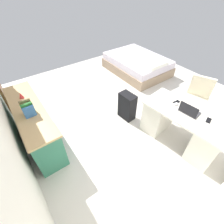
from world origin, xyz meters
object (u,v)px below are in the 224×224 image
at_px(laptop, 189,111).
at_px(computer_mouse, 176,104).
at_px(desk, 181,127).
at_px(office_chair, 195,102).
at_px(cell_phone_by_mouse, 176,102).
at_px(figurine_small, 21,95).
at_px(bed, 137,64).
at_px(cell_phone_near_laptop, 209,120).
at_px(suitcase_black, 127,106).
at_px(credenza, 35,124).

bearing_deg(laptop, computer_mouse, -2.69).
xyz_separation_m(desk, office_chair, (0.26, -0.81, 0.04)).
relative_size(cell_phone_by_mouse, figurine_small, 1.24).
xyz_separation_m(office_chair, bed, (2.27, -0.45, -0.18)).
relative_size(bed, figurine_small, 17.29).
bearing_deg(bed, cell_phone_near_laptop, 158.14).
relative_size(computer_mouse, cell_phone_by_mouse, 0.74).
height_order(office_chair, suitcase_black, office_chair).
distance_m(office_chair, computer_mouse, 0.86).
height_order(credenza, cell_phone_near_laptop, credenza).
bearing_deg(bed, desk, 153.58).
height_order(desk, computer_mouse, computer_mouse).
bearing_deg(cell_phone_near_laptop, laptop, 2.97).
xyz_separation_m(bed, laptop, (-2.55, 1.25, 0.54)).
relative_size(bed, suitcase_black, 3.09).
height_order(suitcase_black, cell_phone_near_laptop, cell_phone_near_laptop).
height_order(cell_phone_by_mouse, figurine_small, figurine_small).
bearing_deg(office_chair, computer_mouse, 91.29).
bearing_deg(bed, cell_phone_by_mouse, 152.43).
height_order(desk, figurine_small, figurine_small).
bearing_deg(desk, office_chair, -71.96).
bearing_deg(suitcase_black, cell_phone_by_mouse, -154.96).
height_order(computer_mouse, figurine_small, figurine_small).
xyz_separation_m(office_chair, computer_mouse, (-0.02, 0.79, 0.33)).
height_order(credenza, computer_mouse, credenza).
bearing_deg(credenza, laptop, -127.36).
distance_m(bed, computer_mouse, 2.65).
bearing_deg(desk, cell_phone_by_mouse, -16.53).
xyz_separation_m(laptop, computer_mouse, (0.26, -0.01, -0.03)).
distance_m(bed, figurine_small, 3.50).
bearing_deg(credenza, computer_mouse, -122.53).
bearing_deg(computer_mouse, bed, -34.76).
distance_m(desk, office_chair, 0.85).
xyz_separation_m(desk, credenza, (1.63, 2.14, 0.01)).
bearing_deg(credenza, bed, -75.05).
relative_size(office_chair, bed, 0.49).
xyz_separation_m(bed, figurine_small, (-0.55, 3.41, 0.59)).
bearing_deg(laptop, desk, 26.12).
relative_size(laptop, computer_mouse, 3.32).
bearing_deg(figurine_small, cell_phone_by_mouse, -127.31).
bearing_deg(computer_mouse, cell_phone_near_laptop, -176.65).
bearing_deg(desk, figurine_small, 47.24).
bearing_deg(office_chair, laptop, 109.27).
xyz_separation_m(office_chair, figurine_small, (1.72, 2.96, 0.42)).
height_order(credenza, figurine_small, figurine_small).
bearing_deg(office_chair, desk, 108.04).
height_order(bed, cell_phone_by_mouse, cell_phone_by_mouse).
xyz_separation_m(office_chair, laptop, (-0.28, 0.80, 0.36)).
xyz_separation_m(desk, computer_mouse, (0.25, -0.02, 0.36)).
bearing_deg(office_chair, figurine_small, 59.80).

